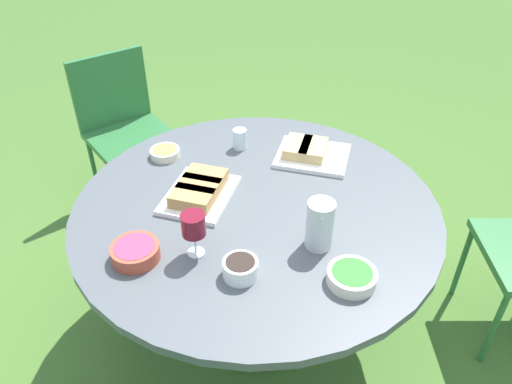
# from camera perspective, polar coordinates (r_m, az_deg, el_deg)

# --- Properties ---
(ground_plane) EXTENTS (40.00, 40.00, 0.00)m
(ground_plane) POSITION_cam_1_polar(r_m,az_deg,el_deg) (2.43, 0.00, -14.89)
(ground_plane) COLOR #446B2B
(dining_table) EXTENTS (1.41, 1.41, 0.72)m
(dining_table) POSITION_cam_1_polar(r_m,az_deg,el_deg) (1.98, 0.00, -3.48)
(dining_table) COLOR #4C4C51
(dining_table) RESTS_ON ground_plane
(chair_far_back) EXTENTS (0.60, 0.61, 0.89)m
(chair_far_back) POSITION_cam_1_polar(r_m,az_deg,el_deg) (2.99, -14.93, 7.83)
(chair_far_back) COLOR #2D6B38
(chair_far_back) RESTS_ON ground_plane
(water_pitcher) EXTENTS (0.10, 0.10, 0.18)m
(water_pitcher) POSITION_cam_1_polar(r_m,az_deg,el_deg) (1.70, 7.30, -3.72)
(water_pitcher) COLOR silver
(water_pitcher) RESTS_ON dining_table
(wine_glass) EXTENTS (0.08, 0.08, 0.17)m
(wine_glass) POSITION_cam_1_polar(r_m,az_deg,el_deg) (1.65, -7.16, -3.86)
(wine_glass) COLOR silver
(wine_glass) RESTS_ON dining_table
(platter_bread_main) EXTENTS (0.36, 0.32, 0.07)m
(platter_bread_main) POSITION_cam_1_polar(r_m,az_deg,el_deg) (1.95, -6.50, 0.16)
(platter_bread_main) COLOR white
(platter_bread_main) RESTS_ON dining_table
(platter_charcuterie) EXTENTS (0.32, 0.36, 0.07)m
(platter_charcuterie) POSITION_cam_1_polar(r_m,az_deg,el_deg) (2.19, 6.06, 4.56)
(platter_charcuterie) COLOR white
(platter_charcuterie) RESTS_ON dining_table
(bowl_fries) EXTENTS (0.13, 0.13, 0.04)m
(bowl_fries) POSITION_cam_1_polar(r_m,az_deg,el_deg) (2.23, -10.36, 4.46)
(bowl_fries) COLOR beige
(bowl_fries) RESTS_ON dining_table
(bowl_salad) EXTENTS (0.16, 0.16, 0.05)m
(bowl_salad) POSITION_cam_1_polar(r_m,az_deg,el_deg) (1.63, 10.89, -9.45)
(bowl_salad) COLOR beige
(bowl_salad) RESTS_ON dining_table
(bowl_olives) EXTENTS (0.12, 0.12, 0.06)m
(bowl_olives) POSITION_cam_1_polar(r_m,az_deg,el_deg) (1.62, -1.79, -8.65)
(bowl_olives) COLOR white
(bowl_olives) RESTS_ON dining_table
(bowl_dip_red) EXTENTS (0.16, 0.16, 0.05)m
(bowl_dip_red) POSITION_cam_1_polar(r_m,az_deg,el_deg) (1.73, -13.64, -6.62)
(bowl_dip_red) COLOR #B74733
(bowl_dip_red) RESTS_ON dining_table
(cup_water_near) EXTENTS (0.06, 0.06, 0.09)m
(cup_water_near) POSITION_cam_1_polar(r_m,az_deg,el_deg) (2.24, -1.86, 6.08)
(cup_water_near) COLOR silver
(cup_water_near) RESTS_ON dining_table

